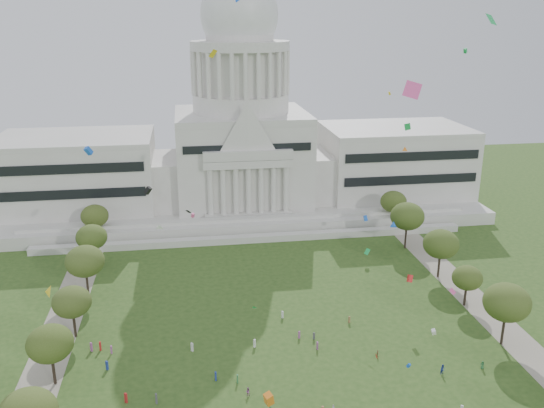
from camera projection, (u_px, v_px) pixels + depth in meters
capitol at (242, 147)px, 196.94m from camera, size 160.00×64.50×91.30m
path_left at (53, 348)px, 118.47m from camera, size 8.00×160.00×0.04m
path_right at (488, 313)px, 132.27m from camera, size 8.00×160.00×0.04m
row_tree_l_2 at (50, 344)px, 104.32m from camera, size 8.42×8.42×11.97m
row_tree_r_2 at (507, 302)px, 116.91m from camera, size 9.55×9.55×13.58m
row_tree_l_3 at (72, 302)px, 120.16m from camera, size 8.12×8.12×11.55m
row_tree_r_3 at (467, 278)px, 133.76m from camera, size 7.01×7.01×9.98m
row_tree_l_4 at (85, 261)px, 137.17m from camera, size 9.29×9.29×13.21m
row_tree_r_4 at (441, 244)px, 147.74m from camera, size 9.19×9.19×13.06m
row_tree_l_5 at (92, 237)px, 154.77m from camera, size 8.33×8.33×11.85m
row_tree_r_5 at (407, 216)px, 166.28m from camera, size 9.82×9.82×13.96m
row_tree_l_6 at (95, 216)px, 171.60m from camera, size 8.19×8.19×11.64m
row_tree_r_6 at (393, 202)px, 183.93m from camera, size 8.42×8.42×11.97m
person_0 at (482, 365)px, 111.26m from camera, size 0.91×0.95×1.64m
person_2 at (443, 369)px, 109.65m from camera, size 1.13×0.96×1.98m
person_8 at (248, 391)px, 103.43m from camera, size 0.83×0.55×1.64m
person_10 at (378, 353)px, 115.26m from camera, size 0.58×0.90×1.43m
distant_crowd at (209, 373)px, 108.66m from camera, size 66.24×41.69×1.95m
kite_swarm at (315, 241)px, 99.28m from camera, size 80.92×106.59×65.17m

